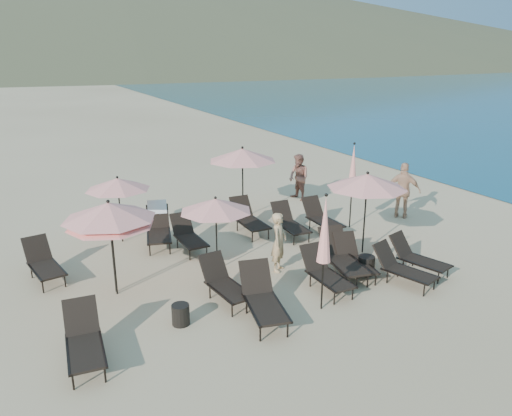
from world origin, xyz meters
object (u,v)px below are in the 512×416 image
lounger_12 (342,256)px  umbrella_open_2 (367,181)px  lounger_0 (84,340)px  lounger_13 (417,257)px  lounger_5 (402,267)px  beachgoer_c (403,191)px  umbrella_open_1 (216,205)px  umbrella_closed_1 (353,169)px  lounger_2 (263,298)px  umbrella_closed_0 (325,230)px  lounger_4 (353,258)px  lounger_8 (188,235)px  umbrella_open_4 (242,155)px  umbrella_open_3 (118,184)px  lounger_7 (158,226)px  umbrella_open_5 (109,211)px  lounger_1 (225,282)px  lounger_10 (289,222)px  lounger_3 (325,272)px  umbrella_open_0 (110,218)px  side_table_0 (181,315)px  lounger_11 (321,217)px  beachgoer_a (279,242)px  lounger_6 (43,263)px  beachgoer_b (299,177)px  side_table_1 (366,265)px  lounger_9 (249,218)px

lounger_12 → umbrella_open_2: 2.31m
lounger_0 → lounger_13: size_ratio=1.03×
lounger_5 → beachgoer_c: 5.21m
umbrella_open_1 → umbrella_closed_1: bearing=11.8°
lounger_2 → umbrella_closed_0: umbrella_closed_0 is taller
umbrella_open_1 → lounger_4: bearing=-31.3°
lounger_8 → umbrella_open_2: umbrella_open_2 is taller
lounger_5 → umbrella_open_4: 6.68m
umbrella_open_2 → umbrella_closed_1: size_ratio=0.85×
umbrella_open_3 → lounger_4: bearing=-46.0°
lounger_7 → umbrella_open_4: (3.25, 1.04, 1.63)m
lounger_12 → umbrella_open_5: (-5.34, 1.62, 1.53)m
lounger_1 → lounger_10: size_ratio=1.02×
lounger_3 → lounger_7: lounger_7 is taller
umbrella_open_0 → side_table_0: (0.90, -1.98, -1.66)m
lounger_1 → lounger_4: lounger_1 is taller
umbrella_open_5 → umbrella_closed_0: umbrella_closed_0 is taller
lounger_8 → lounger_13: (4.75, -4.09, -0.01)m
lounger_11 → umbrella_closed_1: size_ratio=0.60×
lounger_3 → lounger_5: (1.85, -0.60, -0.01)m
beachgoer_a → lounger_6: bearing=113.9°
lounger_0 → umbrella_open_4: 8.85m
lounger_11 → umbrella_open_4: (-1.64, 2.31, 1.72)m
lounger_0 → lounger_8: lounger_0 is taller
umbrella_open_3 → beachgoer_b: size_ratio=1.15×
lounger_6 → lounger_12: (6.78, -3.14, 0.05)m
umbrella_closed_0 → lounger_11: bearing=56.2°
lounger_2 → side_table_0: size_ratio=4.27×
lounger_12 → umbrella_open_2: (1.40, 0.91, 1.59)m
umbrella_open_0 → umbrella_open_2: size_ratio=0.91×
side_table_1 → lounger_8: bearing=134.1°
umbrella_open_5 → umbrella_closed_0: size_ratio=0.86×
lounger_11 → lounger_12: lounger_12 is taller
lounger_5 → umbrella_closed_1: (1.33, 3.84, 1.50)m
lounger_2 → lounger_3: (1.97, 0.54, -0.05)m
lounger_0 → beachgoer_c: 11.54m
lounger_7 → umbrella_closed_1: (5.89, -1.43, 1.39)m
lounger_4 → umbrella_open_3: (-4.76, 4.93, 1.36)m
lounger_10 → side_table_0: 5.81m
lounger_2 → lounger_4: (3.08, 0.90, -0.06)m
lounger_10 → lounger_12: bearing=-91.9°
lounger_1 → umbrella_closed_0: 2.63m
lounger_11 → side_table_0: 6.72m
lounger_10 → umbrella_open_3: umbrella_open_3 is taller
lounger_6 → lounger_9: bearing=-3.9°
lounger_4 → lounger_13: (1.54, -0.63, -0.01)m
lounger_3 → beachgoer_a: beachgoer_a is taller
umbrella_closed_0 → side_table_0: size_ratio=5.96×
lounger_1 → side_table_1: bearing=-12.1°
lounger_0 → lounger_8: 5.51m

